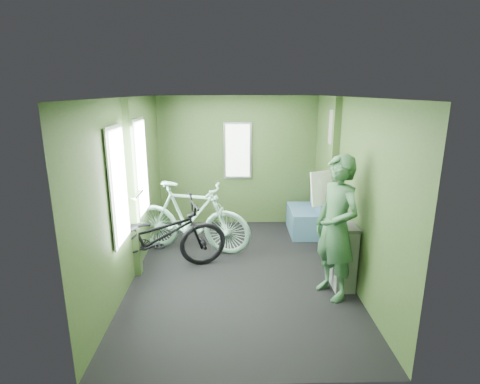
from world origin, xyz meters
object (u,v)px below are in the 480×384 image
(bench_seat, at_px, (305,218))
(bicycle_black, at_px, (158,271))
(passenger, at_px, (336,228))
(bicycle_mint, at_px, (192,252))
(waste_box, at_px, (344,257))

(bench_seat, bearing_deg, bicycle_black, -147.47)
(bicycle_black, bearing_deg, passenger, -122.72)
(passenger, height_order, bench_seat, passenger)
(bicycle_mint, xyz_separation_m, waste_box, (1.99, -1.11, 0.41))
(bicycle_black, xyz_separation_m, bicycle_mint, (0.39, 0.64, 0.00))
(passenger, distance_m, waste_box, 0.50)
(bicycle_mint, bearing_deg, waste_box, -103.45)
(bicycle_black, distance_m, bicycle_mint, 0.75)
(bicycle_mint, height_order, waste_box, waste_box)
(bicycle_mint, distance_m, waste_box, 2.31)
(passenger, xyz_separation_m, bench_seat, (0.05, 2.04, -0.58))
(waste_box, bearing_deg, bench_seat, 93.51)
(bicycle_mint, bearing_deg, bicycle_black, 164.12)
(passenger, relative_size, waste_box, 2.08)
(waste_box, bearing_deg, bicycle_black, 168.67)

